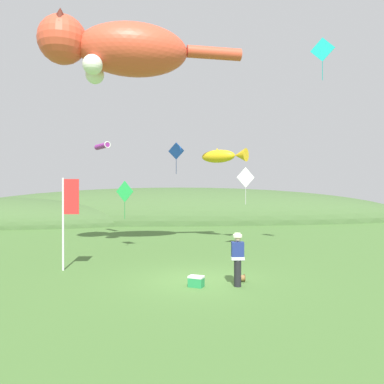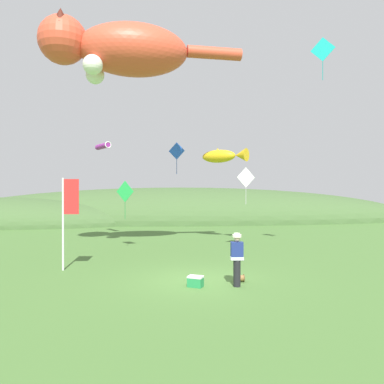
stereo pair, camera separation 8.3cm
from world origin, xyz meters
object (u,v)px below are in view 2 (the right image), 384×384
Objects in this scene: kite_diamond_green at (125,192)px; festival_banner_pole at (67,210)px; kite_tube_streamer at (103,146)px; kite_diamond_blue at (177,151)px; kite_spool at (242,278)px; picnic_cooler at (195,281)px; festival_attendant at (237,258)px; kite_diamond_white at (246,178)px; kite_diamond_teal at (323,50)px; kite_fish_windsock at (223,156)px; kite_giant_cat at (119,49)px.

festival_banner_pole is at bearing -108.53° from kite_diamond_green.
kite_diamond_blue is (4.84, -1.58, -0.48)m from kite_tube_streamer.
kite_diamond_green is (1.69, 5.04, 0.70)m from festival_banner_pole.
kite_spool is 1.73m from picnic_cooler.
festival_attendant is 7.08m from festival_banner_pole.
festival_attendant is 0.48× the size of festival_banner_pole.
kite_tube_streamer is 10.21m from kite_diamond_white.
kite_spool is 11.94m from kite_diamond_teal.
kite_tube_streamer is at bearing 117.41° from festival_attendant.
kite_diamond_blue reaches higher than kite_fish_windsock.
picnic_cooler reaches higher than kite_spool.
picnic_cooler is 0.28× the size of kite_diamond_green.
kite_diamond_white reaches higher than kite_diamond_green.
kite_diamond_white is at bearing -75.59° from kite_fish_windsock.
kite_spool is 0.13× the size of kite_diamond_green.
kite_tube_streamer reaches higher than kite_diamond_blue.
kite_diamond_white is at bearing -3.99° from kite_diamond_green.
kite_tube_streamer is at bearing 106.57° from kite_giant_cat.
kite_diamond_white is at bearing 76.16° from festival_attendant.
kite_spool is at bearing -49.50° from kite_giant_cat.
kite_giant_cat reaches higher than kite_diamond_green.
kite_diamond_white is 6.51m from kite_diamond_green.
kite_spool is 12.08m from kite_diamond_blue.
kite_giant_cat is 7.71m from kite_tube_streamer.
kite_diamond_blue is at bearing 61.33° from festival_banner_pole.
kite_giant_cat is at bearing 173.54° from kite_diamond_teal.
kite_giant_cat reaches higher than picnic_cooler.
kite_diamond_teal reaches higher than picnic_cooler.
picnic_cooler is at bearing -87.93° from kite_diamond_blue.
picnic_cooler is at bearing -30.12° from festival_banner_pole.
picnic_cooler is 0.28× the size of kite_diamond_teal.
kite_spool is 0.03× the size of kite_giant_cat.
kite_tube_streamer is at bearing 112.42° from picnic_cooler.
festival_banner_pole is 1.80× the size of kite_diamond_green.
kite_diamond_blue is at bearing 57.72° from kite_giant_cat.
kite_tube_streamer is at bearing 119.53° from kite_spool.
kite_diamond_teal is at bearing 39.15° from picnic_cooler.
kite_diamond_blue is (-0.40, 11.12, 5.45)m from picnic_cooler.
kite_diamond_green is at bearing 84.63° from kite_giant_cat.
kite_fish_windsock is 8.05m from kite_tube_streamer.
kite_fish_windsock reaches higher than picnic_cooler.
kite_diamond_green is at bearing 123.57° from kite_spool.
festival_attendant is 0.99× the size of kite_tube_streamer.
kite_diamond_teal is at bearing 12.08° from festival_banner_pole.
festival_attendant is 12.23m from kite_diamond_blue.
kite_diamond_teal is at bearing 44.33° from kite_spool.
kite_diamond_white is (6.59, 1.03, -6.31)m from kite_giant_cat.
kite_giant_cat is 7.17m from kite_diamond_blue.
kite_fish_windsock is 1.47× the size of kite_diamond_white.
kite_tube_streamer reaches higher than picnic_cooler.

